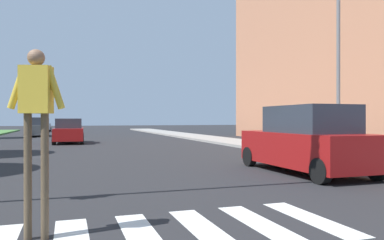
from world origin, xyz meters
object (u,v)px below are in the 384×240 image
Objects in this scene: pedestrian_performer at (36,112)px; sedan_far_horizon at (42,126)px; sedan_midblock at (69,132)px; sedan_distant at (38,128)px; street_lamp_right at (336,41)px; suv_crossing at (306,141)px.

pedestrian_performer is 45.48m from sedan_far_horizon.
sedan_distant is (-2.72, 11.51, 0.05)m from sedan_midblock.
pedestrian_performer is at bearing -85.97° from sedan_distant.
pedestrian_performer is 0.55× the size of sedan_distant.
pedestrian_performer is at bearing -86.58° from sedan_far_horizon.
street_lamp_right reaches higher than pedestrian_performer.
sedan_midblock is 11.83m from sedan_distant.
street_lamp_right reaches higher than sedan_far_horizon.
suv_crossing is at bearing -68.08° from sedan_midblock.
pedestrian_performer is (-10.22, -6.58, -2.93)m from street_lamp_right.
sedan_midblock is at bearing 125.12° from street_lamp_right.
suv_crossing reaches higher than sedan_far_horizon.
suv_crossing is at bearing -71.53° from sedan_distant.
pedestrian_performer is 0.60× the size of sedan_far_horizon.
suv_crossing is 1.10× the size of sedan_midblock.
sedan_midblock is (-9.75, 13.86, -3.84)m from street_lamp_right.
suv_crossing reaches higher than sedan_midblock.
sedan_distant is 1.09× the size of sedan_far_horizon.
suv_crossing is at bearing -76.68° from sedan_far_horizon.
suv_crossing is at bearing -141.49° from street_lamp_right.
sedan_far_horizon is (-9.78, 41.32, -0.14)m from suv_crossing.
pedestrian_performer is at bearing -150.06° from suv_crossing.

